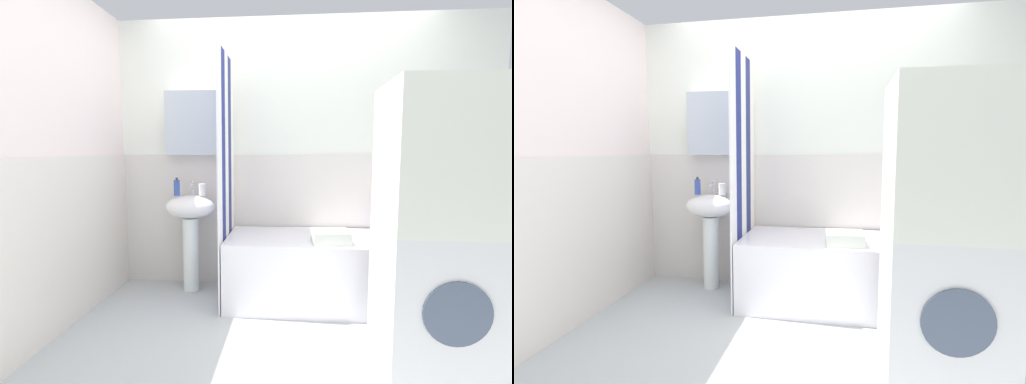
{
  "view_description": "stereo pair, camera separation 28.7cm",
  "coord_description": "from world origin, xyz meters",
  "views": [
    {
      "loc": [
        0.02,
        -2.17,
        1.25
      ],
      "look_at": [
        -0.25,
        0.67,
        0.93
      ],
      "focal_mm": 26.62,
      "sensor_mm": 36.0,
      "label": 1
    },
    {
      "loc": [
        0.3,
        -2.13,
        1.25
      ],
      "look_at": [
        -0.25,
        0.67,
        0.93
      ],
      "focal_mm": 26.62,
      "sensor_mm": 36.0,
      "label": 2
    }
  ],
  "objects": [
    {
      "name": "sink",
      "position": [
        -0.87,
        1.03,
        0.62
      ],
      "size": [
        0.44,
        0.34,
        0.85
      ],
      "color": "white",
      "rests_on": "ground_plane"
    },
    {
      "name": "wall_left_tiled",
      "position": [
        -1.57,
        0.34,
        1.12
      ],
      "size": [
        0.07,
        1.81,
        2.4
      ],
      "color": "white",
      "rests_on": "ground_plane"
    },
    {
      "name": "ground_plane",
      "position": [
        0.0,
        0.0,
        -0.02
      ],
      "size": [
        4.8,
        5.6,
        0.04
      ],
      "primitive_type": "cube",
      "color": "#B4B9BB"
    },
    {
      "name": "lotion_bottle",
      "position": [
        0.76,
        1.13,
        0.63
      ],
      "size": [
        0.05,
        0.05,
        0.17
      ],
      "color": "#344DA5",
      "rests_on": "bathtub"
    },
    {
      "name": "shower_curtain",
      "position": [
        -0.51,
        0.86,
        1.0
      ],
      "size": [
        0.01,
        0.72,
        2.0
      ],
      "color": "white",
      "rests_on": "ground_plane"
    },
    {
      "name": "washer_dryer_stack",
      "position": [
        0.83,
        0.01,
        0.8
      ],
      "size": [
        0.6,
        0.64,
        1.61
      ],
      "color": "silver",
      "rests_on": "ground_plane"
    },
    {
      "name": "towel_folded",
      "position": [
        0.31,
        0.67,
        0.59
      ],
      "size": [
        0.29,
        0.26,
        0.09
      ],
      "primitive_type": "cube",
      "rotation": [
        0.0,
        0.0,
        0.08
      ],
      "color": "silver",
      "rests_on": "bathtub"
    },
    {
      "name": "faucet",
      "position": [
        -0.87,
        1.11,
        0.91
      ],
      "size": [
        0.03,
        0.12,
        0.12
      ],
      "color": "silver",
      "rests_on": "sink"
    },
    {
      "name": "bathtub",
      "position": [
        0.29,
        0.86,
        0.27
      ],
      "size": [
        1.57,
        0.72,
        0.55
      ],
      "primitive_type": "cube",
      "color": "white",
      "rests_on": "ground_plane"
    },
    {
      "name": "soap_dispenser",
      "position": [
        -0.98,
        1.02,
        0.92
      ],
      "size": [
        0.05,
        0.05,
        0.16
      ],
      "color": "#364FA1",
      "rests_on": "sink"
    },
    {
      "name": "conditioner_bottle",
      "position": [
        0.97,
        1.15,
        0.63
      ],
      "size": [
        0.05,
        0.05,
        0.18
      ],
      "color": "#242C34",
      "rests_on": "bathtub"
    },
    {
      "name": "shampoo_bottle",
      "position": [
        0.87,
        1.13,
        0.65
      ],
      "size": [
        0.04,
        0.04,
        0.22
      ],
      "color": "#CF4D64",
      "rests_on": "bathtub"
    },
    {
      "name": "wall_back_tiled",
      "position": [
        -0.05,
        1.26,
        1.14
      ],
      "size": [
        3.6,
        0.18,
        2.4
      ],
      "color": "white",
      "rests_on": "ground_plane"
    },
    {
      "name": "toothbrush_cup",
      "position": [
        -0.76,
        1.05,
        0.9
      ],
      "size": [
        0.06,
        0.06,
        0.1
      ],
      "primitive_type": "cylinder",
      "color": "white",
      "rests_on": "sink"
    }
  ]
}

